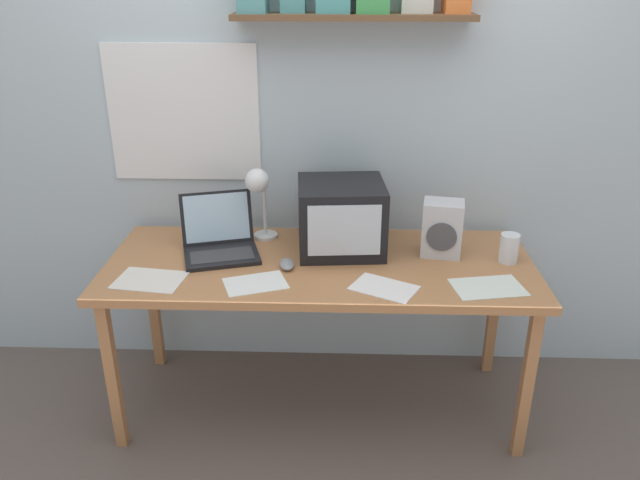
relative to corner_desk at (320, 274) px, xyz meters
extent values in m
plane|color=#675951|center=(0.00, 0.00, -0.68)|extent=(12.00, 12.00, 0.00)
cube|color=silver|center=(0.00, 0.44, 0.62)|extent=(5.60, 0.06, 2.60)
cube|color=white|center=(-0.63, 0.41, 0.60)|extent=(0.69, 0.01, 0.62)
cube|color=brown|center=(0.13, 0.32, 1.02)|extent=(1.00, 0.18, 0.02)
cube|color=#B67849|center=(0.00, 0.00, 0.04)|extent=(1.81, 0.73, 0.03)
cube|color=#B67849|center=(-0.84, -0.30, -0.33)|extent=(0.04, 0.05, 0.70)
cube|color=#B67849|center=(0.84, -0.30, -0.33)|extent=(0.04, 0.05, 0.70)
cube|color=#B67849|center=(-0.84, 0.30, -0.33)|extent=(0.04, 0.05, 0.70)
cube|color=#B67849|center=(0.84, 0.30, -0.33)|extent=(0.04, 0.05, 0.70)
cube|color=black|center=(0.09, 0.14, 0.21)|extent=(0.39, 0.37, 0.30)
cube|color=silver|center=(0.10, -0.04, 0.22)|extent=(0.30, 0.03, 0.22)
cube|color=black|center=(-0.42, 0.02, 0.07)|extent=(0.36, 0.31, 0.02)
cube|color=#38383A|center=(-0.42, 0.01, 0.08)|extent=(0.29, 0.20, 0.00)
cube|color=black|center=(-0.46, 0.16, 0.19)|extent=(0.32, 0.15, 0.23)
cube|color=silver|center=(-0.46, 0.16, 0.19)|extent=(0.29, 0.14, 0.20)
cylinder|color=white|center=(-0.26, 0.25, 0.07)|extent=(0.11, 0.11, 0.01)
cylinder|color=white|center=(-0.26, 0.25, 0.21)|extent=(0.02, 0.02, 0.28)
sphere|color=white|center=(-0.28, 0.19, 0.35)|extent=(0.11, 0.11, 0.11)
cylinder|color=white|center=(0.79, 0.03, 0.12)|extent=(0.08, 0.08, 0.12)
cylinder|color=orange|center=(0.79, 0.03, 0.10)|extent=(0.07, 0.07, 0.09)
cube|color=silver|center=(0.52, 0.09, 0.18)|extent=(0.19, 0.15, 0.24)
cylinder|color=#4C4C51|center=(0.51, 0.03, 0.17)|extent=(0.13, 0.03, 0.13)
ellipsoid|color=gray|center=(-0.14, -0.06, 0.07)|extent=(0.08, 0.11, 0.03)
cube|color=silver|center=(-0.67, -0.20, 0.06)|extent=(0.29, 0.23, 0.00)
cube|color=silver|center=(0.66, -0.21, 0.06)|extent=(0.30, 0.23, 0.00)
cube|color=white|center=(0.26, -0.23, 0.06)|extent=(0.29, 0.26, 0.00)
cube|color=white|center=(-0.25, -0.21, 0.06)|extent=(0.28, 0.24, 0.00)
camera|label=1|loc=(0.08, -2.38, 1.21)|focal=35.00mm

